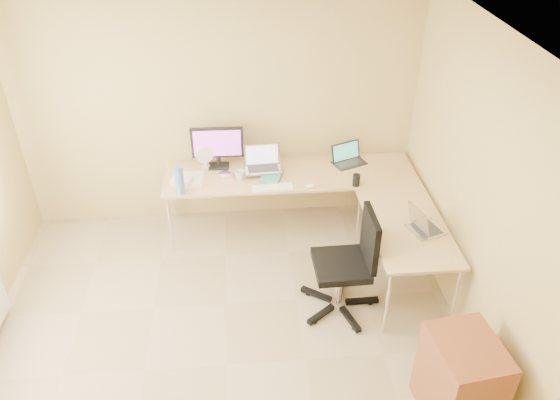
{
  "coord_description": "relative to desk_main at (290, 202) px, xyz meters",
  "views": [
    {
      "loc": [
        0.19,
        -3.06,
        3.7
      ],
      "look_at": [
        0.55,
        1.1,
        0.9
      ],
      "focal_mm": 35.04,
      "sensor_mm": 36.0,
      "label": 1
    }
  ],
  "objects": [
    {
      "name": "laptop_black",
      "position": [
        0.65,
        0.15,
        0.47
      ],
      "size": [
        0.41,
        0.36,
        0.22
      ],
      "primitive_type": "cube",
      "rotation": [
        0.0,
        0.0,
        0.38
      ],
      "color": "black",
      "rests_on": "desk_main"
    },
    {
      "name": "papers",
      "position": [
        -1.03,
        -0.04,
        0.37
      ],
      "size": [
        0.25,
        0.34,
        0.01
      ],
      "primitive_type": "cube",
      "rotation": [
        0.0,
        0.0,
        -0.05
      ],
      "color": "white",
      "rests_on": "desk_main"
    },
    {
      "name": "white_box",
      "position": [
        -1.13,
        -0.12,
        0.4
      ],
      "size": [
        0.24,
        0.21,
        0.07
      ],
      "primitive_type": "cube",
      "rotation": [
        0.0,
        0.0,
        -0.37
      ],
      "color": "white",
      "rests_on": "desk_main"
    },
    {
      "name": "laptop_center",
      "position": [
        -0.29,
        0.03,
        0.53
      ],
      "size": [
        0.4,
        0.31,
        0.25
      ],
      "primitive_type": "cube",
      "rotation": [
        0.0,
        0.0,
        0.06
      ],
      "color": "#B3B2B5",
      "rests_on": "desk_main"
    },
    {
      "name": "laptop_return",
      "position": [
        1.12,
        -1.1,
        0.48
      ],
      "size": [
        0.41,
        0.37,
        0.23
      ],
      "primitive_type": "cube",
      "rotation": [
        0.0,
        0.0,
        1.9
      ],
      "color": "#B8B8B9",
      "rests_on": "desk_return"
    },
    {
      "name": "mug",
      "position": [
        -0.53,
        -0.09,
        0.42
      ],
      "size": [
        0.13,
        0.13,
        0.1
      ],
      "primitive_type": "imported",
      "rotation": [
        0.0,
        0.0,
        0.22
      ],
      "color": "silver",
      "rests_on": "desk_main"
    },
    {
      "name": "desk_fan",
      "position": [
        -0.89,
        0.2,
        0.49
      ],
      "size": [
        0.25,
        0.25,
        0.25
      ],
      "primitive_type": "cylinder",
      "rotation": [
        0.0,
        0.0,
        0.33
      ],
      "color": "white",
      "rests_on": "desk_main"
    },
    {
      "name": "black_cup",
      "position": [
        0.64,
        -0.3,
        0.43
      ],
      "size": [
        0.08,
        0.08,
        0.13
      ],
      "primitive_type": "cylinder",
      "rotation": [
        0.0,
        0.0,
        0.13
      ],
      "color": "black",
      "rests_on": "desk_main"
    },
    {
      "name": "wall_right",
      "position": [
        1.38,
        -1.85,
        0.93
      ],
      "size": [
        0.0,
        4.5,
        4.5
      ],
      "primitive_type": "plane",
      "rotation": [
        1.57,
        0.0,
        -1.57
      ],
      "color": "tan",
      "rests_on": "ground"
    },
    {
      "name": "keyboard",
      "position": [
        -0.21,
        -0.28,
        0.37
      ],
      "size": [
        0.42,
        0.15,
        0.02
      ],
      "primitive_type": "cube",
      "rotation": [
        0.0,
        0.0,
        0.09
      ],
      "color": "white",
      "rests_on": "desk_main"
    },
    {
      "name": "office_chair",
      "position": [
        0.33,
        -1.25,
        0.14
      ],
      "size": [
        0.64,
        0.64,
        1.04
      ],
      "primitive_type": "cube",
      "rotation": [
        0.0,
        0.0,
        0.02
      ],
      "color": "black",
      "rests_on": "ground"
    },
    {
      "name": "wall_back",
      "position": [
        -0.72,
        0.4,
        0.93
      ],
      "size": [
        4.5,
        0.0,
        4.5
      ],
      "primitive_type": "plane",
      "rotation": [
        1.57,
        0.0,
        0.0
      ],
      "color": "tan",
      "rests_on": "ground"
    },
    {
      "name": "desk_return",
      "position": [
        0.98,
        -1.0,
        0.0
      ],
      "size": [
        0.7,
        1.3,
        0.73
      ],
      "primitive_type": "cube",
      "color": "tan",
      "rests_on": "ground"
    },
    {
      "name": "book_stack",
      "position": [
        -0.2,
        -0.08,
        0.39
      ],
      "size": [
        0.26,
        0.31,
        0.04
      ],
      "primitive_type": "cube",
      "rotation": [
        0.0,
        0.0,
        -0.29
      ],
      "color": "teal",
      "rests_on": "desk_main"
    },
    {
      "name": "monitor",
      "position": [
        -0.75,
        0.2,
        0.6
      ],
      "size": [
        0.55,
        0.19,
        0.47
      ],
      "primitive_type": "cube",
      "rotation": [
        0.0,
        0.0,
        -0.03
      ],
      "color": "black",
      "rests_on": "desk_main"
    },
    {
      "name": "cd_stack",
      "position": [
        -0.69,
        -0.0,
        0.38
      ],
      "size": [
        0.17,
        0.17,
        0.03
      ],
      "primitive_type": "cylinder",
      "rotation": [
        0.0,
        0.0,
        -0.42
      ],
      "color": "white",
      "rests_on": "desk_main"
    },
    {
      "name": "water_bottle",
      "position": [
        -1.13,
        -0.3,
        0.52
      ],
      "size": [
        0.1,
        0.1,
        0.31
      ],
      "primitive_type": "cylinder",
      "rotation": [
        0.0,
        0.0,
        -0.16
      ],
      "color": "#547ACB",
      "rests_on": "desk_main"
    },
    {
      "name": "desk_main",
      "position": [
        0.0,
        0.0,
        0.0
      ],
      "size": [
        2.65,
        0.7,
        0.73
      ],
      "primitive_type": "cube",
      "color": "tan",
      "rests_on": "ground"
    },
    {
      "name": "ceiling",
      "position": [
        -0.72,
        -1.85,
        2.24
      ],
      "size": [
        4.5,
        4.5,
        0.0
      ],
      "primitive_type": "plane",
      "rotation": [
        3.14,
        0.0,
        0.0
      ],
      "color": "white",
      "rests_on": "ground"
    },
    {
      "name": "cabinet",
      "position": [
        1.01,
        -2.45,
        -0.01
      ],
      "size": [
        0.53,
        0.62,
        0.78
      ],
      "primitive_type": "cube",
      "rotation": [
        0.0,
        0.0,
        0.13
      ],
      "color": "#8F5C36",
      "rests_on": "ground"
    },
    {
      "name": "floor",
      "position": [
        -0.72,
        -1.85,
        -0.36
      ],
      "size": [
        4.5,
        4.5,
        0.0
      ],
      "primitive_type": "plane",
      "color": "tan",
      "rests_on": "ground"
    },
    {
      "name": "mouse",
      "position": [
        0.17,
        -0.3,
        0.38
      ],
      "size": [
        0.1,
        0.07,
        0.04
      ],
      "primitive_type": "ellipsoid",
      "rotation": [
        0.0,
        0.0,
        -0.09
      ],
      "color": "white",
      "rests_on": "desk_main"
    }
  ]
}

